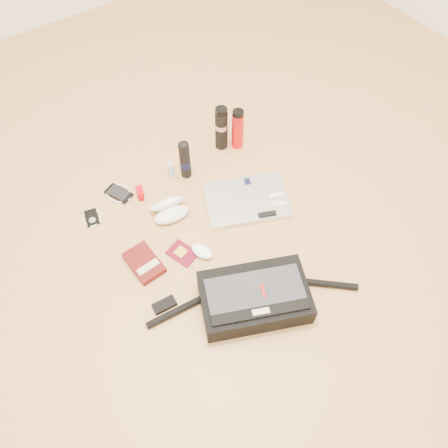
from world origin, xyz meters
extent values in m
plane|color=tan|center=(0.00, 0.00, 0.00)|extent=(4.00, 4.00, 0.00)
cube|color=black|center=(-0.06, -0.31, 0.05)|extent=(0.48, 0.40, 0.10)
cube|color=#292B30|center=(-0.06, -0.32, 0.11)|extent=(0.41, 0.31, 0.01)
cube|color=black|center=(-0.09, -0.39, 0.11)|extent=(0.35, 0.18, 0.01)
cube|color=beige|center=(-0.09, -0.39, 0.11)|extent=(0.07, 0.05, 0.01)
cube|color=#9E0E0D|center=(-0.04, -0.33, 0.11)|extent=(0.03, 0.05, 0.02)
cylinder|color=black|center=(-0.33, -0.17, 0.01)|extent=(0.26, 0.05, 0.03)
cylinder|color=black|center=(0.22, -0.41, 0.01)|extent=(0.21, 0.19, 0.03)
cube|color=black|center=(-0.36, -0.12, 0.01)|extent=(0.10, 0.05, 0.02)
cube|color=silver|center=(0.22, 0.11, 0.01)|extent=(0.45, 0.39, 0.02)
cube|color=black|center=(0.28, 0.19, 0.03)|extent=(0.04, 0.04, 0.00)
cube|color=silver|center=(0.34, 0.05, 0.03)|extent=(0.07, 0.05, 0.01)
cube|color=silver|center=(0.31, 0.00, 0.03)|extent=(0.06, 0.04, 0.01)
cube|color=black|center=(0.23, -0.01, 0.03)|extent=(0.08, 0.05, 0.01)
cube|color=#4A0C0C|center=(-0.33, 0.09, 0.02)|extent=(0.12, 0.18, 0.03)
cube|color=beige|center=(-0.28, 0.09, 0.02)|extent=(0.01, 0.16, 0.03)
cube|color=beige|center=(-0.33, 0.05, 0.03)|extent=(0.10, 0.04, 0.00)
cube|color=#540717|center=(-0.17, 0.04, 0.00)|extent=(0.12, 0.15, 0.00)
cube|color=gold|center=(-0.18, 0.05, 0.01)|extent=(0.06, 0.06, 0.00)
ellipsoid|color=white|center=(-0.10, 0.00, 0.02)|extent=(0.09, 0.11, 0.03)
ellipsoid|color=silver|center=(-0.11, 0.23, 0.02)|extent=(0.17, 0.11, 0.05)
ellipsoid|color=white|center=(-0.11, 0.28, 0.04)|extent=(0.18, 0.11, 0.09)
ellipsoid|color=black|center=(-0.15, 0.23, 0.03)|extent=(0.05, 0.04, 0.01)
ellipsoid|color=black|center=(-0.08, 0.22, 0.03)|extent=(0.05, 0.04, 0.01)
cylinder|color=black|center=(-0.11, 0.23, 0.03)|extent=(0.03, 0.01, 0.01)
cube|color=black|center=(-0.41, 0.43, 0.00)|extent=(0.07, 0.10, 0.01)
cylinder|color=#B9B9BB|center=(-0.42, 0.41, 0.01)|extent=(0.04, 0.04, 0.00)
torus|color=white|center=(-0.41, 0.43, 0.01)|extent=(0.10, 0.10, 0.01)
cube|color=black|center=(-0.25, 0.48, 0.01)|extent=(0.11, 0.14, 0.01)
cube|color=black|center=(-0.25, 0.48, 0.01)|extent=(0.09, 0.11, 0.00)
torus|color=silver|center=(-0.25, 0.48, 0.01)|extent=(0.13, 0.13, 0.01)
cube|color=#B8020B|center=(-0.17, 0.43, 0.01)|extent=(0.05, 0.07, 0.03)
cube|color=#9E0005|center=(-0.18, 0.40, 0.01)|extent=(0.03, 0.03, 0.02)
cylinder|color=#B9B9BC|center=(-0.15, 0.47, 0.01)|extent=(0.03, 0.04, 0.02)
cylinder|color=#98BFCE|center=(0.01, 0.44, 0.04)|extent=(0.03, 0.03, 0.08)
cylinder|color=silver|center=(0.01, 0.44, 0.09)|extent=(0.02, 0.02, 0.02)
cylinder|color=white|center=(0.01, 0.44, 0.10)|extent=(0.01, 0.01, 0.01)
cylinder|color=black|center=(0.07, 0.41, 0.10)|extent=(0.06, 0.06, 0.20)
cylinder|color=black|center=(0.07, 0.41, 0.08)|extent=(0.06, 0.06, 0.04)
ellipsoid|color=black|center=(0.07, 0.41, 0.20)|extent=(0.06, 0.06, 0.02)
cylinder|color=black|center=(0.32, 0.47, 0.11)|extent=(0.08, 0.08, 0.22)
cylinder|color=#A0A0A3|center=(0.32, 0.47, 0.14)|extent=(0.08, 0.08, 0.03)
cylinder|color=black|center=(0.32, 0.47, 0.23)|extent=(0.07, 0.07, 0.02)
cylinder|color=#BD0D0E|center=(0.39, 0.43, 0.10)|extent=(0.07, 0.07, 0.20)
cylinder|color=black|center=(0.39, 0.43, 0.21)|extent=(0.07, 0.07, 0.02)
camera|label=1|loc=(-0.56, -0.83, 1.60)|focal=35.00mm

